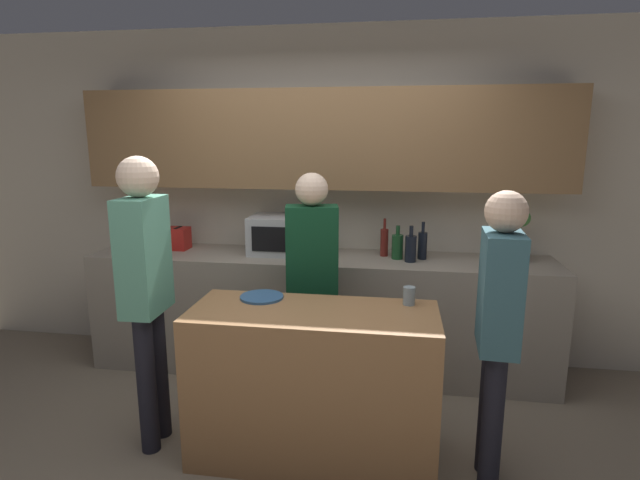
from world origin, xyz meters
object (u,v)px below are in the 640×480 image
object	(u,v)px
bottle_2	(411,248)
person_center	(145,278)
bottle_1	(397,246)
person_left	(312,273)
toaster	(173,238)
person_right	(498,317)
cup_0	(409,296)
microwave	(284,235)
bottle_3	(422,245)
bottle_0	(384,242)
plate_on_island	(262,297)
potted_plant	(520,236)

from	to	relation	value
bottle_2	person_center	xyz separation A→B (m)	(-1.53, -1.09, 0.01)
bottle_1	bottle_2	size ratio (longest dim) A/B	0.94
bottle_1	person_center	world-z (taller)	person_center
bottle_2	person_left	bearing A→B (deg)	-141.56
toaster	person_right	xyz separation A→B (m)	(2.36, -1.27, -0.08)
cup_0	person_right	distance (m)	0.51
person_left	person_center	size ratio (longest dim) A/B	0.93
cup_0	microwave	bearing A→B (deg)	133.71
bottle_3	bottle_0	bearing A→B (deg)	169.45
toaster	cup_0	xyz separation A→B (m)	(1.91, -1.02, -0.07)
bottle_0	cup_0	xyz separation A→B (m)	(0.17, -1.04, -0.09)
bottle_3	person_right	size ratio (longest dim) A/B	0.18
bottle_3	person_right	xyz separation A→B (m)	(0.33, -1.24, -0.10)
bottle_1	person_left	bearing A→B (deg)	-132.85
toaster	person_center	distance (m)	1.29
person_right	cup_0	bearing A→B (deg)	64.68
bottle_2	bottle_0	bearing A→B (deg)	142.05
plate_on_island	person_right	bearing A→B (deg)	-10.00
microwave	potted_plant	distance (m)	1.79
toaster	person_left	xyz separation A→B (m)	(1.28, -0.65, -0.06)
person_right	potted_plant	bearing A→B (deg)	-12.59
microwave	person_center	xyz separation A→B (m)	(-0.54, -1.23, -0.03)
bottle_0	bottle_2	distance (m)	0.25
bottle_1	person_center	bearing A→B (deg)	-140.67
potted_plant	person_right	xyz separation A→B (m)	(-0.38, -1.27, -0.19)
toaster	microwave	bearing A→B (deg)	-0.09
bottle_2	person_center	world-z (taller)	person_center
bottle_1	plate_on_island	xyz separation A→B (m)	(-0.80, -0.98, -0.12)
bottle_3	bottle_2	bearing A→B (deg)	-131.60
bottle_3	cup_0	bearing A→B (deg)	-96.69
potted_plant	person_center	distance (m)	2.63
bottle_1	person_right	size ratio (longest dim) A/B	0.16
bottle_0	person_left	xyz separation A→B (m)	(-0.46, -0.68, -0.08)
potted_plant	bottle_3	bearing A→B (deg)	-177.46
potted_plant	person_left	xyz separation A→B (m)	(-1.45, -0.65, -0.17)
plate_on_island	bottle_1	bearing A→B (deg)	50.94
potted_plant	bottle_0	size ratio (longest dim) A/B	1.33
potted_plant	plate_on_island	xyz separation A→B (m)	(-1.69, -1.04, -0.22)
person_center	person_right	xyz separation A→B (m)	(1.95, -0.04, -0.11)
potted_plant	bottle_3	world-z (taller)	potted_plant
bottle_0	person_left	size ratio (longest dim) A/B	0.18
bottle_3	cup_0	distance (m)	1.00
microwave	person_right	size ratio (longest dim) A/B	0.33
person_left	person_right	bearing A→B (deg)	139.90
bottle_2	person_center	size ratio (longest dim) A/B	0.16
toaster	person_left	bearing A→B (deg)	-27.03
bottle_1	bottle_2	xyz separation A→B (m)	(0.10, -0.08, 0.01)
cup_0	person_right	size ratio (longest dim) A/B	0.07
person_right	bottle_3	bearing A→B (deg)	18.95
person_left	bottle_1	bearing A→B (deg)	-143.23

